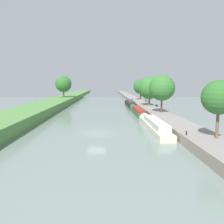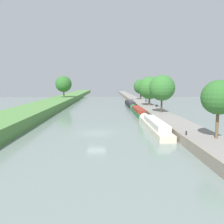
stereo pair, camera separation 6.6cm
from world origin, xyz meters
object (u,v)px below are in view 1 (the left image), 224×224
Objects in this scene: mooring_bollard_far at (133,100)px; narrowboat_cream at (154,125)px; narrowboat_black at (130,104)px; park_bench at (157,105)px; narrowboat_green at (137,111)px; mooring_bollard_near at (186,133)px; person_walking at (146,99)px.

narrowboat_cream is at bearing -92.49° from mooring_bollard_far.
park_bench is (5.14, -12.74, 0.75)m from narrowboat_black.
narrowboat_cream is 0.96× the size of narrowboat_green.
park_bench is at bearing 34.76° from narrowboat_green.
narrowboat_cream is 22.29m from park_bench.
park_bench reaches higher than mooring_bollard_far.
narrowboat_green is at bearing -90.14° from narrowboat_black.
narrowboat_cream is 42.43m from mooring_bollard_far.
mooring_bollard_near is (1.74, -42.84, 0.63)m from narrowboat_black.
narrowboat_black is at bearing 89.83° from narrowboat_cream.
mooring_bollard_near is 1.00× the size of mooring_bollard_far.
person_walking is 3.69× the size of mooring_bollard_near.
person_walking is 3.69× the size of mooring_bollard_far.
narrowboat_black reaches higher than narrowboat_cream.
narrowboat_black reaches higher than narrowboat_green.
narrowboat_cream is at bearing -90.17° from narrowboat_black.
narrowboat_cream is 18.06m from narrowboat_green.
narrowboat_green is 37.16× the size of mooring_bollard_far.
person_walking is (4.92, 34.79, 1.28)m from narrowboat_cream.
mooring_bollard_near is at bearing -87.67° from narrowboat_black.
park_bench reaches higher than mooring_bollard_near.
narrowboat_black is (0.10, 34.39, 0.00)m from narrowboat_cream.
person_walking is (4.85, 16.74, 1.39)m from narrowboat_green.
person_walking is at bearing 81.96° from narrowboat_cream.
narrowboat_green is at bearing -145.24° from park_bench.
narrowboat_black is at bearing -102.30° from mooring_bollard_far.
narrowboat_black is (0.04, 16.34, 0.11)m from narrowboat_green.
narrowboat_green is 1.03× the size of narrowboat_black.
narrowboat_green is at bearing 93.85° from mooring_bollard_near.
person_walking is 8.21m from mooring_bollard_far.
person_walking is at bearing 91.44° from park_bench.
mooring_bollard_near and mooring_bollard_far have the same top height.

